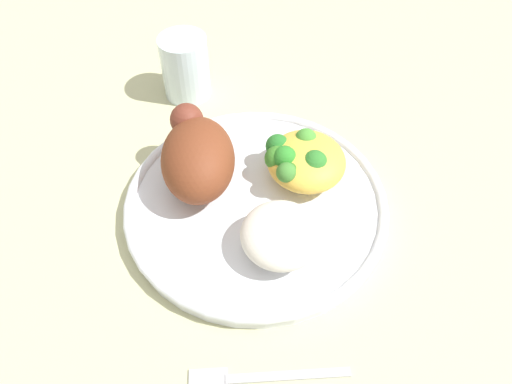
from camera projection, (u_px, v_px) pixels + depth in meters
ground_plane at (256, 210)px, 0.55m from camera, size 2.00×2.00×0.00m
plate at (256, 204)px, 0.54m from camera, size 0.29×0.29×0.02m
roasted_chicken at (197, 156)px, 0.52m from camera, size 0.12×0.08×0.07m
rice_pile at (281, 235)px, 0.48m from camera, size 0.08×0.08×0.04m
mac_cheese_with_broccoli at (302, 160)px, 0.54m from camera, size 0.09×0.09×0.05m
fork at (259, 377)px, 0.43m from camera, size 0.02×0.14×0.01m
water_glass at (185, 67)px, 0.65m from camera, size 0.06×0.06×0.08m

